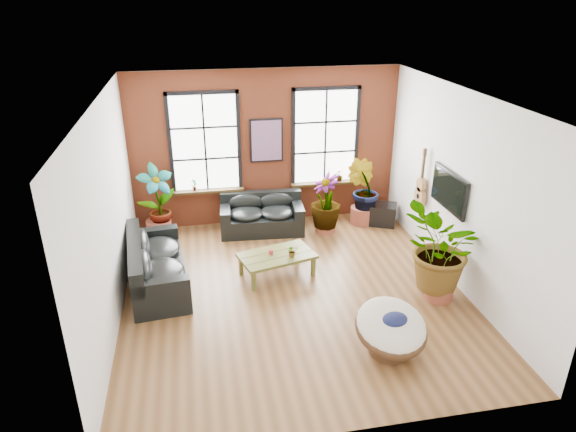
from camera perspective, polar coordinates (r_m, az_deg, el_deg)
name	(u,v)px	position (r m, az deg, el deg)	size (l,w,h in m)	color
room	(293,200)	(8.71, 0.55, 1.78)	(6.04, 6.54, 3.54)	brown
sofa_back	(262,215)	(11.52, -2.94, 0.14)	(1.89, 1.02, 0.84)	black
sofa_left	(154,266)	(9.70, -14.65, -5.36)	(1.19, 2.37, 0.90)	black
coffee_table	(277,257)	(9.72, -1.25, -4.57)	(1.54, 1.12, 0.53)	#4D4F1C
papasan_chair	(391,328)	(7.94, 11.39, -12.13)	(1.23, 1.25, 0.82)	#4C301B
poster	(266,140)	(11.48, -2.41, 8.39)	(0.74, 0.06, 0.98)	black
tv_wall_unit	(440,190)	(10.12, 16.57, 2.75)	(0.13, 1.86, 1.20)	black
media_box	(383,214)	(12.07, 10.49, 0.19)	(0.73, 0.69, 0.49)	black
pot_back_left	(159,229)	(11.62, -14.10, -1.37)	(0.56, 0.56, 0.40)	brown
pot_back_right	(362,215)	(12.07, 8.23, 0.11)	(0.70, 0.70, 0.39)	brown
pot_right_wall	(439,290)	(9.51, 16.44, -7.84)	(0.64, 0.64, 0.36)	brown
pot_mid	(325,225)	(11.56, 4.19, -1.02)	(0.54, 0.54, 0.32)	brown
floor_plant_back_left	(158,199)	(11.33, -14.27, 1.86)	(0.80, 0.54, 1.52)	#134817
floor_plant_back_right	(363,190)	(11.86, 8.31, 2.93)	(0.74, 0.60, 1.34)	#134817
floor_plant_right_wall	(442,250)	(9.14, 16.72, -3.69)	(1.42, 1.23, 1.58)	#134817
floor_plant_mid	(326,201)	(11.31, 4.23, 1.71)	(0.69, 0.69, 1.24)	#134817
table_plant	(292,251)	(9.58, 0.48, -3.91)	(0.20, 0.18, 0.23)	#134817
sill_plant_left	(194,185)	(11.60, -10.39, 3.43)	(0.14, 0.10, 0.27)	#134817
sill_plant_right	(339,175)	(12.06, 5.74, 4.51)	(0.15, 0.15, 0.27)	#134817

